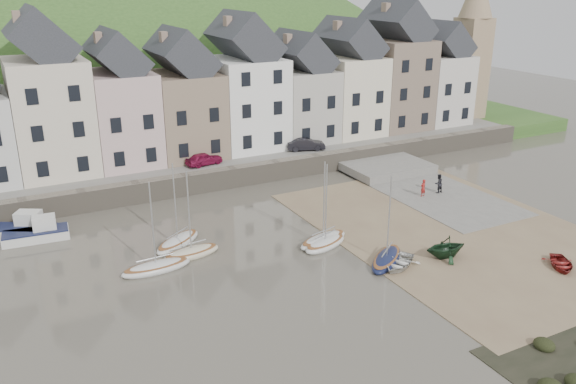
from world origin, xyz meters
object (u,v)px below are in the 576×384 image
person_red (423,188)px  person_dark (438,183)px  car_left (204,159)px  car_right (306,144)px  rowboat_red (561,264)px  rowboat_green (446,247)px  sailboat_0 (178,242)px  rowboat_white (399,263)px

person_red → person_dark: (1.77, 0.08, 0.09)m
car_left → car_right: bearing=-100.0°
rowboat_red → person_red: person_red is taller
car_right → rowboat_red: bearing=-153.2°
rowboat_green → car_right: (1.87, 22.73, 1.40)m
sailboat_0 → car_right: bearing=35.5°
rowboat_red → person_dark: bearing=116.2°
person_red → rowboat_green: bearing=49.1°
person_dark → car_right: 14.23m
rowboat_green → person_red: 11.76m
person_dark → car_left: size_ratio=0.49×
rowboat_red → car_right: size_ratio=0.72×
sailboat_0 → rowboat_white: (11.75, -10.08, 0.12)m
sailboat_0 → person_red: 21.77m
person_red → person_dark: 1.78m
rowboat_green → person_red: bearing=155.6°
car_left → person_dark: bearing=-136.8°
rowboat_green → car_left: car_left is taller
sailboat_0 → car_right: size_ratio=1.65×
sailboat_0 → car_left: sailboat_0 is taller
rowboat_red → car_left: (-14.58, 27.41, 1.85)m
sailboat_0 → car_left: size_ratio=1.82×
rowboat_red → person_red: size_ratio=1.81×
rowboat_red → car_left: size_ratio=0.79×
rowboat_white → rowboat_red: (9.37, -4.97, -0.04)m
rowboat_white → rowboat_green: (3.70, -0.29, 0.45)m
rowboat_green → rowboat_red: rowboat_green is taller
rowboat_white → car_right: (5.57, 22.44, 1.85)m
rowboat_white → rowboat_green: rowboat_green is taller
sailboat_0 → rowboat_white: sailboat_0 is taller
sailboat_0 → car_left: bearing=62.1°
car_left → car_right: 10.78m
person_dark → rowboat_green: bearing=45.3°
person_red → car_left: size_ratio=0.44×
sailboat_0 → rowboat_red: size_ratio=2.29×
rowboat_white → car_right: size_ratio=0.82×
rowboat_green → car_right: size_ratio=0.77×
rowboat_green → person_dark: 12.86m
rowboat_green → person_red: person_red is taller
rowboat_white → rowboat_green: 3.73m
rowboat_green → person_dark: person_dark is taller
rowboat_red → rowboat_green: bearing=176.0°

